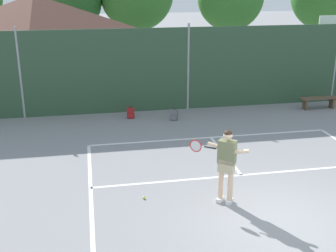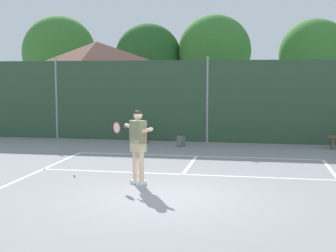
# 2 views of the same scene
# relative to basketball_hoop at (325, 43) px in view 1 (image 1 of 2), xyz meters

# --- Properties ---
(ground_plane) EXTENTS (120.00, 120.00, 0.00)m
(ground_plane) POSITION_rel_basketball_hoop_xyz_m (-6.77, -10.43, -2.31)
(ground_plane) COLOR gray
(court_markings) EXTENTS (8.30, 11.10, 0.01)m
(court_markings) POSITION_rel_basketball_hoop_xyz_m (-6.77, -9.78, -2.31)
(court_markings) COLOR white
(court_markings) RESTS_ON ground
(chainlink_fence) EXTENTS (26.09, 0.09, 3.47)m
(chainlink_fence) POSITION_rel_basketball_hoop_xyz_m (-6.77, -1.43, -0.65)
(chainlink_fence) COLOR #2D4C33
(chainlink_fence) RESTS_ON ground
(basketball_hoop) EXTENTS (0.90, 0.67, 3.55)m
(basketball_hoop) POSITION_rel_basketball_hoop_xyz_m (0.00, 0.00, 0.00)
(basketball_hoop) COLOR #284CB2
(basketball_hoop) RESTS_ON ground
(clubhouse_building) EXTENTS (7.18, 5.21, 4.45)m
(clubhouse_building) POSITION_rel_basketball_hoop_xyz_m (-12.98, 3.06, -0.01)
(clubhouse_building) COLOR beige
(clubhouse_building) RESTS_ON ground
(tennis_player) EXTENTS (1.24, 0.83, 1.85)m
(tennis_player) POSITION_rel_basketball_hoop_xyz_m (-7.70, -9.31, -1.20)
(tennis_player) COLOR silver
(tennis_player) RESTS_ON ground
(tennis_ball) EXTENTS (0.07, 0.07, 0.07)m
(tennis_ball) POSITION_rel_basketball_hoop_xyz_m (-9.59, -8.79, -2.28)
(tennis_ball) COLOR #CCE033
(tennis_ball) RESTS_ON ground
(backpack_red) EXTENTS (0.30, 0.27, 0.46)m
(backpack_red) POSITION_rel_basketball_hoop_xyz_m (-9.22, -2.27, -2.12)
(backpack_red) COLOR maroon
(backpack_red) RESTS_ON ground
(backpack_grey) EXTENTS (0.33, 0.33, 0.46)m
(backpack_grey) POSITION_rel_basketball_hoop_xyz_m (-7.63, -2.82, -2.12)
(backpack_grey) COLOR slate
(backpack_grey) RESTS_ON ground
(courtside_bench) EXTENTS (1.60, 0.36, 0.48)m
(courtside_bench) POSITION_rel_basketball_hoop_xyz_m (-1.43, -2.43, -1.95)
(courtside_bench) COLOR brown
(courtside_bench) RESTS_ON ground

